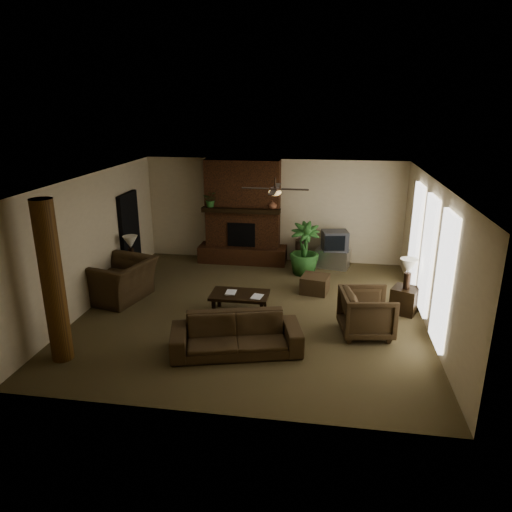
% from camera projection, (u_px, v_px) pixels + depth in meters
% --- Properties ---
extents(room_shell, '(7.00, 7.00, 7.00)m').
position_uv_depth(room_shell, '(253.00, 248.00, 9.48)').
color(room_shell, brown).
rests_on(room_shell, ground).
extents(fireplace, '(2.40, 0.70, 2.80)m').
position_uv_depth(fireplace, '(243.00, 221.00, 12.70)').
color(fireplace, '#512A15').
rests_on(fireplace, ground).
extents(windows, '(0.08, 3.65, 2.35)m').
position_uv_depth(windows, '(427.00, 255.00, 9.19)').
color(windows, white).
rests_on(windows, ground).
extents(log_column, '(0.36, 0.36, 2.80)m').
position_uv_depth(log_column, '(53.00, 283.00, 7.66)').
color(log_column, '#5A3916').
rests_on(log_column, ground).
extents(doorway, '(0.10, 1.00, 2.10)m').
position_uv_depth(doorway, '(130.00, 234.00, 11.78)').
color(doorway, black).
rests_on(doorway, ground).
extents(ceiling_fan, '(1.35, 1.35, 0.37)m').
position_uv_depth(ceiling_fan, '(275.00, 191.00, 9.35)').
color(ceiling_fan, black).
rests_on(ceiling_fan, ceiling).
extents(sofa, '(2.37, 1.21, 0.89)m').
position_uv_depth(sofa, '(236.00, 329.00, 8.17)').
color(sofa, '#3D2D1A').
rests_on(sofa, ground).
extents(armchair_left, '(1.20, 1.56, 1.21)m').
position_uv_depth(armchair_left, '(119.00, 274.00, 10.35)').
color(armchair_left, '#3D2D1A').
rests_on(armchair_left, ground).
extents(armchair_right, '(1.01, 1.06, 0.96)m').
position_uv_depth(armchair_right, '(367.00, 311.00, 8.78)').
color(armchair_right, '#3D2D1A').
rests_on(armchair_right, ground).
extents(coffee_table, '(1.20, 0.70, 0.43)m').
position_uv_depth(coffee_table, '(240.00, 296.00, 9.73)').
color(coffee_table, black).
rests_on(coffee_table, ground).
extents(ottoman, '(0.70, 0.70, 0.40)m').
position_uv_depth(ottoman, '(315.00, 284.00, 10.85)').
color(ottoman, '#3D2D1A').
rests_on(ottoman, ground).
extents(tv_stand, '(0.94, 0.68, 0.50)m').
position_uv_depth(tv_stand, '(333.00, 258.00, 12.50)').
color(tv_stand, '#B4B4B6').
rests_on(tv_stand, ground).
extents(tv, '(0.73, 0.63, 0.52)m').
position_uv_depth(tv, '(335.00, 241.00, 12.27)').
color(tv, '#3A3A3C').
rests_on(tv, tv_stand).
extents(floor_vase, '(0.34, 0.34, 0.77)m').
position_uv_depth(floor_vase, '(301.00, 250.00, 12.62)').
color(floor_vase, '#31251B').
rests_on(floor_vase, ground).
extents(floor_plant, '(0.98, 1.46, 0.75)m').
position_uv_depth(floor_plant, '(304.00, 260.00, 11.96)').
color(floor_plant, '#2B5A24').
rests_on(floor_plant, ground).
extents(side_table_left, '(0.63, 0.63, 0.55)m').
position_uv_depth(side_table_left, '(134.00, 273.00, 11.33)').
color(side_table_left, black).
rests_on(side_table_left, ground).
extents(lamp_left, '(0.41, 0.41, 0.65)m').
position_uv_depth(lamp_left, '(131.00, 244.00, 11.14)').
color(lamp_left, black).
rests_on(lamp_left, side_table_left).
extents(side_table_right, '(0.66, 0.66, 0.55)m').
position_uv_depth(side_table_right, '(404.00, 300.00, 9.78)').
color(side_table_right, black).
rests_on(side_table_right, ground).
extents(lamp_right, '(0.40, 0.40, 0.65)m').
position_uv_depth(lamp_right, '(408.00, 268.00, 9.51)').
color(lamp_right, black).
rests_on(lamp_right, side_table_right).
extents(mantel_plant, '(0.38, 0.43, 0.33)m').
position_uv_depth(mantel_plant, '(211.00, 201.00, 12.41)').
color(mantel_plant, '#2B5A24').
rests_on(mantel_plant, fireplace).
extents(mantel_vase, '(0.25, 0.26, 0.22)m').
position_uv_depth(mantel_vase, '(273.00, 205.00, 12.22)').
color(mantel_vase, brown).
rests_on(mantel_vase, fireplace).
extents(book_a, '(0.22, 0.03, 0.29)m').
position_uv_depth(book_a, '(226.00, 286.00, 9.71)').
color(book_a, '#999999').
rests_on(book_a, coffee_table).
extents(book_b, '(0.21, 0.06, 0.29)m').
position_uv_depth(book_b, '(252.00, 290.00, 9.52)').
color(book_b, '#999999').
rests_on(book_b, coffee_table).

